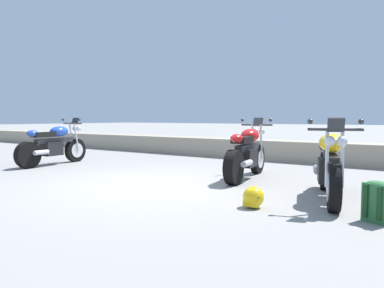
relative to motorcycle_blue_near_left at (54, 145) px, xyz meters
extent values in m
plane|color=gray|center=(3.75, -0.69, -0.49)|extent=(120.00, 120.00, 0.00)
cube|color=gray|center=(3.75, 4.11, -0.21)|extent=(36.00, 0.80, 0.55)
cylinder|color=black|center=(-0.07, 0.69, -0.18)|extent=(0.20, 0.63, 0.62)
cylinder|color=black|center=(0.07, -0.74, -0.18)|extent=(0.24, 0.63, 0.62)
cylinder|color=silver|center=(-0.07, 0.69, -0.18)|extent=(0.20, 0.40, 0.38)
cube|color=black|center=(0.00, -0.08, -0.08)|extent=(0.37, 0.51, 0.34)
cube|color=#2D2D30|center=(0.00, 0.02, 0.12)|extent=(0.25, 1.11, 0.12)
ellipsoid|color=#2347A8|center=(-0.02, 0.17, 0.34)|extent=(0.39, 0.55, 0.26)
cube|color=black|center=(0.03, -0.30, 0.28)|extent=(0.31, 0.58, 0.12)
ellipsoid|color=#2347A8|center=(0.06, -0.60, 0.32)|extent=(0.25, 0.30, 0.16)
cylinder|color=#2D2D30|center=(-0.06, 0.61, 0.54)|extent=(0.66, 0.10, 0.04)
sphere|color=silver|center=(-0.15, 0.74, 0.40)|extent=(0.13, 0.13, 0.13)
sphere|color=silver|center=(-0.01, 0.76, 0.40)|extent=(0.13, 0.13, 0.13)
cube|color=#26282D|center=(-0.07, 0.71, 0.60)|extent=(0.21, 0.11, 0.18)
cylinder|color=silver|center=(0.21, -0.49, -0.13)|extent=(0.15, 0.39, 0.11)
cylinder|color=silver|center=(-0.16, 0.64, 0.18)|extent=(0.06, 0.17, 0.73)
cylinder|color=silver|center=(0.02, 0.66, 0.18)|extent=(0.06, 0.17, 0.73)
sphere|color=#2D2D30|center=(-0.36, 0.54, 0.64)|extent=(0.07, 0.07, 0.07)
sphere|color=#2D2D30|center=(0.24, 0.60, 0.64)|extent=(0.07, 0.07, 0.07)
cylinder|color=black|center=(4.80, 1.58, -0.18)|extent=(0.22, 0.63, 0.62)
cylinder|color=black|center=(4.99, 0.16, -0.18)|extent=(0.26, 0.64, 0.62)
cylinder|color=silver|center=(4.80, 1.58, -0.18)|extent=(0.21, 0.40, 0.38)
cube|color=black|center=(4.90, 0.82, -0.08)|extent=(0.38, 0.52, 0.34)
cube|color=#2D2D30|center=(4.88, 0.92, 0.12)|extent=(0.28, 1.11, 0.12)
ellipsoid|color=red|center=(4.86, 1.07, 0.34)|extent=(0.41, 0.56, 0.26)
cube|color=black|center=(4.93, 0.59, 0.28)|extent=(0.33, 0.59, 0.12)
ellipsoid|color=red|center=(4.97, 0.30, 0.32)|extent=(0.26, 0.31, 0.16)
cylinder|color=#2D2D30|center=(4.81, 1.50, 0.54)|extent=(0.66, 0.12, 0.04)
sphere|color=silver|center=(4.72, 1.63, 0.40)|extent=(0.13, 0.13, 0.13)
sphere|color=silver|center=(4.86, 1.65, 0.40)|extent=(0.13, 0.13, 0.13)
cube|color=#26282D|center=(4.79, 1.60, 0.60)|extent=(0.21, 0.12, 0.18)
cylinder|color=silver|center=(5.11, 0.42, -0.13)|extent=(0.16, 0.39, 0.11)
cylinder|color=silver|center=(4.71, 1.53, 0.18)|extent=(0.07, 0.17, 0.73)
cylinder|color=silver|center=(4.89, 1.56, 0.18)|extent=(0.07, 0.17, 0.73)
sphere|color=#2D2D30|center=(4.51, 1.43, 0.64)|extent=(0.07, 0.07, 0.07)
sphere|color=#2D2D30|center=(5.11, 1.50, 0.64)|extent=(0.07, 0.07, 0.07)
cylinder|color=black|center=(6.87, -0.75, -0.18)|extent=(0.32, 0.63, 0.62)
cylinder|color=black|center=(6.44, 0.63, -0.18)|extent=(0.36, 0.65, 0.62)
cylinder|color=silver|center=(6.87, -0.75, -0.18)|extent=(0.27, 0.41, 0.38)
cube|color=black|center=(6.64, -0.01, -0.08)|extent=(0.45, 0.55, 0.34)
cube|color=#2D2D30|center=(6.67, -0.11, 0.12)|extent=(0.46, 1.09, 0.12)
ellipsoid|color=yellow|center=(6.72, -0.25, 0.34)|extent=(0.48, 0.60, 0.26)
cube|color=black|center=(6.57, 0.21, 0.28)|extent=(0.41, 0.61, 0.12)
ellipsoid|color=yellow|center=(6.48, 0.49, 0.32)|extent=(0.29, 0.33, 0.16)
cylinder|color=#2D2D30|center=(6.85, -0.67, 0.54)|extent=(0.64, 0.23, 0.04)
sphere|color=silver|center=(6.95, -0.79, 0.40)|extent=(0.13, 0.13, 0.13)
sphere|color=silver|center=(6.82, -0.83, 0.40)|extent=(0.13, 0.13, 0.13)
cube|color=#26282D|center=(6.88, -0.77, 0.60)|extent=(0.22, 0.15, 0.18)
cylinder|color=silver|center=(6.36, 0.35, -0.13)|extent=(0.22, 0.40, 0.11)
cylinder|color=silver|center=(6.94, -0.68, 0.18)|extent=(0.09, 0.17, 0.73)
cylinder|color=silver|center=(6.77, -0.74, 0.18)|extent=(0.09, 0.17, 0.73)
sphere|color=#2D2D30|center=(7.12, -0.55, 0.64)|extent=(0.07, 0.07, 0.07)
sphere|color=#2D2D30|center=(6.55, -0.72, 0.64)|extent=(0.07, 0.07, 0.07)
cube|color=#2D6B38|center=(7.39, -0.94, -0.27)|extent=(0.35, 0.30, 0.44)
cube|color=#2D6B38|center=(7.44, -0.84, -0.31)|extent=(0.24, 0.15, 0.24)
ellipsoid|color=#2D6B38|center=(7.39, -0.94, -0.06)|extent=(0.33, 0.28, 0.08)
cube|color=#193A1E|center=(7.27, -1.00, -0.25)|extent=(0.06, 0.05, 0.37)
cube|color=#193A1E|center=(7.41, -1.07, -0.25)|extent=(0.06, 0.05, 0.37)
sphere|color=yellow|center=(5.95, -1.13, -0.35)|extent=(0.28, 0.28, 0.28)
ellipsoid|color=black|center=(5.95, -1.21, -0.34)|extent=(0.23, 0.06, 0.12)
cube|color=yellow|center=(5.95, -1.21, -0.42)|extent=(0.20, 0.08, 0.08)
camera|label=1|loc=(7.89, -5.38, 0.69)|focal=33.30mm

